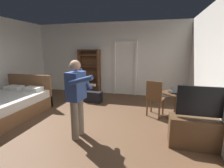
{
  "coord_description": "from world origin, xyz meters",
  "views": [
    {
      "loc": [
        1.87,
        -3.49,
        1.82
      ],
      "look_at": [
        0.93,
        0.1,
        1.04
      ],
      "focal_mm": 26.95,
      "sensor_mm": 36.0,
      "label": 1
    }
  ],
  "objects": [
    {
      "name": "ground_plane",
      "position": [
        0.0,
        0.0,
        0.0
      ],
      "size": [
        6.8,
        6.8,
        0.0
      ],
      "primitive_type": "plane",
      "color": "brown"
    },
    {
      "name": "wooden_chair",
      "position": [
        1.88,
        1.04,
        0.54
      ],
      "size": [
        0.53,
        0.53,
        0.99
      ],
      "color": "brown",
      "rests_on": "ground_plane"
    },
    {
      "name": "wall_back",
      "position": [
        0.0,
        3.15,
        1.42
      ],
      "size": [
        6.33,
        0.12,
        2.84
      ],
      "primitive_type": "cube",
      "color": "silver",
      "rests_on": "ground_plane"
    },
    {
      "name": "bottle_on_table",
      "position": [
        2.57,
        0.94,
        0.8
      ],
      "size": [
        0.06,
        0.06,
        0.24
      ],
      "color": "#322821",
      "rests_on": "side_table"
    },
    {
      "name": "side_table",
      "position": [
        2.43,
        1.02,
        0.48
      ],
      "size": [
        0.71,
        0.71,
        0.7
      ],
      "color": "#4C331E",
      "rests_on": "ground_plane"
    },
    {
      "name": "doorway_frame",
      "position": [
        0.69,
        3.07,
        1.22
      ],
      "size": [
        0.93,
        0.08,
        2.13
      ],
      "color": "white",
      "rests_on": "ground_plane"
    },
    {
      "name": "suitcase_dark",
      "position": [
        -0.2,
        1.79,
        0.19
      ],
      "size": [
        0.66,
        0.36,
        0.37
      ],
      "primitive_type": "cube",
      "rotation": [
        0.0,
        0.0,
        -0.11
      ],
      "color": "black",
      "rests_on": "ground_plane"
    },
    {
      "name": "laptop",
      "position": [
        2.41,
        0.98,
        0.75
      ],
      "size": [
        0.41,
        0.42,
        0.15
      ],
      "color": "black",
      "rests_on": "side_table"
    },
    {
      "name": "tv_flatscreen",
      "position": [
        2.75,
        -0.29,
        0.35
      ],
      "size": [
        1.14,
        0.4,
        1.17
      ],
      "color": "#4C331E",
      "rests_on": "ground_plane"
    },
    {
      "name": "bed",
      "position": [
        -2.04,
        0.04,
        0.3
      ],
      "size": [
        1.56,
        2.09,
        1.02
      ],
      "color": "brown",
      "rests_on": "ground_plane"
    },
    {
      "name": "person_blue_shirt",
      "position": [
        0.36,
        -0.5,
        0.92
      ],
      "size": [
        0.66,
        0.58,
        1.61
      ],
      "color": "gray",
      "rests_on": "ground_plane"
    },
    {
      "name": "bookshelf",
      "position": [
        -0.75,
        2.93,
        0.97
      ],
      "size": [
        0.88,
        0.32,
        1.8
      ],
      "color": "brown",
      "rests_on": "ground_plane"
    }
  ]
}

